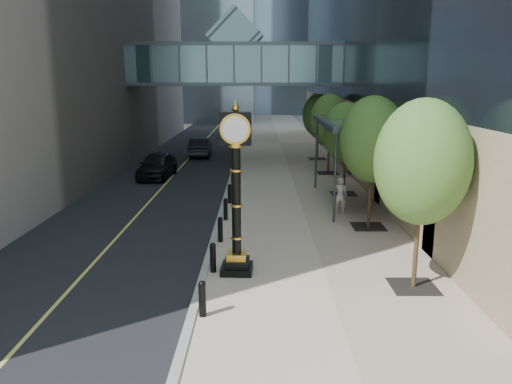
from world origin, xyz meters
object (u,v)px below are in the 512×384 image
street_clock (236,202)px  pedestrian (340,196)px  car_far (200,147)px  car_near (157,165)px

street_clock → pedestrian: street_clock is taller
pedestrian → car_far: pedestrian is taller
car_near → pedestrian: bearing=-38.5°
street_clock → pedestrian: size_ratio=3.10×
street_clock → car_far: 26.88m
pedestrian → car_far: 20.93m
street_clock → car_far: street_clock is taller
pedestrian → street_clock: bearing=73.4°
car_near → street_clock: bearing=-67.6°
pedestrian → car_near: bearing=-26.4°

